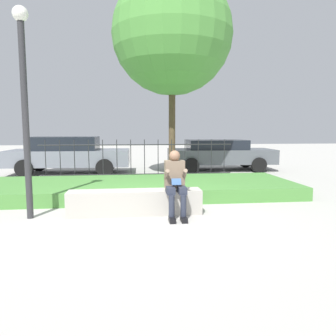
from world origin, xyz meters
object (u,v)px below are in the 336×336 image
(stone_bench, at_px, (135,204))
(car_parked_left, at_px, (68,154))
(car_parked_right, at_px, (220,154))
(tree_behind_fence, at_px, (172,34))
(street_lamp, at_px, (24,91))
(person_seated_reader, at_px, (175,181))

(stone_bench, height_order, car_parked_left, car_parked_left)
(stone_bench, xyz_separation_m, car_parked_right, (3.63, 6.81, 0.46))
(car_parked_right, xyz_separation_m, car_parked_left, (-6.06, -0.36, 0.07))
(tree_behind_fence, bearing_deg, car_parked_left, 157.09)
(car_parked_left, bearing_deg, street_lamp, -84.73)
(street_lamp, relative_size, tree_behind_fence, 0.57)
(person_seated_reader, height_order, car_parked_left, car_parked_left)
(street_lamp, height_order, tree_behind_fence, tree_behind_fence)
(car_parked_left, xyz_separation_m, tree_behind_fence, (3.81, -1.61, 4.09))
(car_parked_left, height_order, street_lamp, street_lamp)
(stone_bench, height_order, tree_behind_fence, tree_behind_fence)
(person_seated_reader, bearing_deg, street_lamp, 175.23)
(car_parked_right, bearing_deg, street_lamp, -126.79)
(person_seated_reader, relative_size, car_parked_left, 0.28)
(tree_behind_fence, bearing_deg, car_parked_right, 41.17)
(person_seated_reader, relative_size, tree_behind_fence, 0.19)
(stone_bench, distance_m, car_parked_left, 6.91)
(car_parked_right, relative_size, tree_behind_fence, 0.64)
(stone_bench, bearing_deg, car_parked_left, 110.71)
(stone_bench, height_order, car_parked_right, car_parked_right)
(street_lamp, distance_m, tree_behind_fence, 6.42)
(stone_bench, height_order, person_seated_reader, person_seated_reader)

